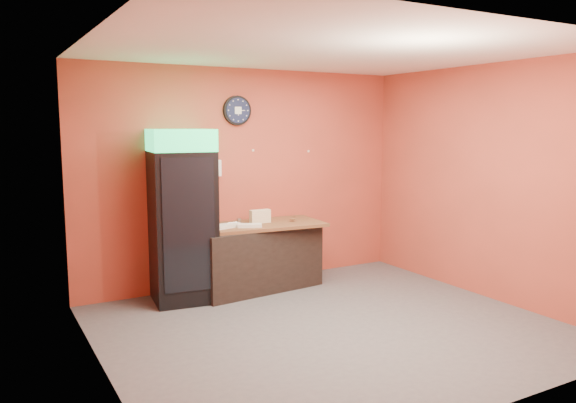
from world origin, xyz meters
TOP-DOWN VIEW (x-y plane):
  - floor at (0.00, 0.00)m, footprint 4.50×4.50m
  - back_wall at (0.00, 2.00)m, footprint 4.50×0.02m
  - left_wall at (-2.25, 0.00)m, footprint 0.02×4.00m
  - right_wall at (2.25, 0.00)m, footprint 0.02×4.00m
  - ceiling at (0.00, 0.00)m, footprint 4.50×4.00m
  - beverage_cooler at (-1.00, 1.60)m, footprint 0.79×0.80m
  - prep_counter at (-0.04, 1.64)m, footprint 1.67×0.87m
  - wall_clock at (-0.13, 1.97)m, footprint 0.38×0.06m
  - wall_phone at (-0.44, 1.95)m, footprint 0.11×0.10m
  - butcher_paper at (-0.04, 1.64)m, footprint 1.77×0.94m
  - sub_roll_stack at (0.03, 1.66)m, footprint 0.27×0.10m
  - wrapped_sandwich_left at (-0.52, 1.53)m, footprint 0.33×0.20m
  - wrapped_sandwich_mid at (-0.22, 1.45)m, footprint 0.32×0.22m
  - wrapped_sandwich_right at (-0.42, 1.60)m, footprint 0.28×0.12m
  - kitchen_tool at (-0.20, 1.79)m, footprint 0.06×0.06m

SIDE VIEW (x-z plane):
  - floor at x=0.00m, z-range 0.00..0.00m
  - prep_counter at x=-0.04m, z-range 0.00..0.80m
  - butcher_paper at x=-0.04m, z-range 0.80..0.84m
  - wrapped_sandwich_right at x=-0.42m, z-range 0.84..0.88m
  - wrapped_sandwich_mid at x=-0.22m, z-range 0.84..0.88m
  - wrapped_sandwich_left at x=-0.52m, z-range 0.84..0.89m
  - kitchen_tool at x=-0.20m, z-range 0.84..0.90m
  - sub_roll_stack at x=0.03m, z-range 0.84..1.01m
  - beverage_cooler at x=-1.00m, z-range -0.02..2.01m
  - back_wall at x=0.00m, z-range 0.00..2.80m
  - left_wall at x=-2.25m, z-range 0.00..2.80m
  - right_wall at x=2.25m, z-range 0.00..2.80m
  - wall_phone at x=-0.44m, z-range 1.44..1.64m
  - wall_clock at x=-0.13m, z-range 2.08..2.45m
  - ceiling at x=0.00m, z-range 2.79..2.81m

